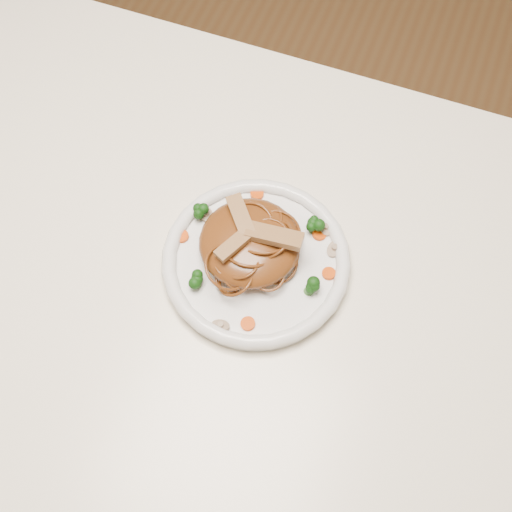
% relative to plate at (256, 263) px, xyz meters
% --- Properties ---
extents(ground, '(4.00, 4.00, 0.00)m').
position_rel_plate_xyz_m(ground, '(-0.09, -0.02, -0.76)').
color(ground, brown).
rests_on(ground, ground).
extents(table, '(1.20, 0.80, 0.75)m').
position_rel_plate_xyz_m(table, '(-0.09, -0.02, -0.11)').
color(table, white).
rests_on(table, ground).
extents(plate, '(0.30, 0.30, 0.02)m').
position_rel_plate_xyz_m(plate, '(0.00, 0.00, 0.00)').
color(plate, white).
rests_on(plate, table).
extents(noodle_mound, '(0.16, 0.16, 0.04)m').
position_rel_plate_xyz_m(noodle_mound, '(-0.01, 0.01, 0.03)').
color(noodle_mound, '#5F3312').
rests_on(noodle_mound, plate).
extents(chicken_a, '(0.08, 0.03, 0.01)m').
position_rel_plate_xyz_m(chicken_a, '(0.02, 0.02, 0.06)').
color(chicken_a, '#9D7E4A').
rests_on(chicken_a, noodle_mound).
extents(chicken_b, '(0.06, 0.06, 0.01)m').
position_rel_plate_xyz_m(chicken_b, '(-0.03, 0.03, 0.06)').
color(chicken_b, '#9D7E4A').
rests_on(chicken_b, noodle_mound).
extents(chicken_c, '(0.04, 0.06, 0.01)m').
position_rel_plate_xyz_m(chicken_c, '(-0.03, -0.01, 0.06)').
color(chicken_c, '#9D7E4A').
rests_on(chicken_c, noodle_mound).
extents(broccoli_0, '(0.03, 0.03, 0.03)m').
position_rel_plate_xyz_m(broccoli_0, '(0.06, 0.07, 0.02)').
color(broccoli_0, '#15460E').
rests_on(broccoli_0, plate).
extents(broccoli_1, '(0.03, 0.03, 0.03)m').
position_rel_plate_xyz_m(broccoli_1, '(-0.10, 0.04, 0.02)').
color(broccoli_1, '#15460E').
rests_on(broccoli_1, plate).
extents(broccoli_2, '(0.03, 0.03, 0.03)m').
position_rel_plate_xyz_m(broccoli_2, '(-0.06, -0.06, 0.02)').
color(broccoli_2, '#15460E').
rests_on(broccoli_2, plate).
extents(broccoli_3, '(0.03, 0.03, 0.03)m').
position_rel_plate_xyz_m(broccoli_3, '(0.08, -0.02, 0.02)').
color(broccoli_3, '#15460E').
rests_on(broccoli_3, plate).
extents(carrot_0, '(0.02, 0.02, 0.00)m').
position_rel_plate_xyz_m(carrot_0, '(0.07, 0.07, 0.01)').
color(carrot_0, '#EE4408').
rests_on(carrot_0, plate).
extents(carrot_1, '(0.03, 0.03, 0.00)m').
position_rel_plate_xyz_m(carrot_1, '(-0.11, -0.00, 0.01)').
color(carrot_1, '#EE4408').
rests_on(carrot_1, plate).
extents(carrot_2, '(0.02, 0.02, 0.00)m').
position_rel_plate_xyz_m(carrot_2, '(0.10, 0.02, 0.01)').
color(carrot_2, '#EE4408').
rests_on(carrot_2, plate).
extents(carrot_3, '(0.02, 0.02, 0.00)m').
position_rel_plate_xyz_m(carrot_3, '(-0.04, 0.10, 0.01)').
color(carrot_3, '#EE4408').
rests_on(carrot_3, plate).
extents(carrot_4, '(0.02, 0.02, 0.00)m').
position_rel_plate_xyz_m(carrot_4, '(0.02, -0.09, 0.01)').
color(carrot_4, '#EE4408').
rests_on(carrot_4, plate).
extents(mushroom_0, '(0.03, 0.03, 0.01)m').
position_rel_plate_xyz_m(mushroom_0, '(-0.01, -0.11, 0.01)').
color(mushroom_0, tan).
rests_on(mushroom_0, plate).
extents(mushroom_1, '(0.03, 0.03, 0.01)m').
position_rel_plate_xyz_m(mushroom_1, '(0.09, 0.05, 0.01)').
color(mushroom_1, tan).
rests_on(mushroom_1, plate).
extents(mushroom_2, '(0.04, 0.04, 0.01)m').
position_rel_plate_xyz_m(mushroom_2, '(-0.09, 0.04, 0.01)').
color(mushroom_2, tan).
rests_on(mushroom_2, plate).
extents(mushroom_3, '(0.03, 0.03, 0.01)m').
position_rel_plate_xyz_m(mushroom_3, '(0.07, 0.08, 0.01)').
color(mushroom_3, tan).
rests_on(mushroom_3, plate).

